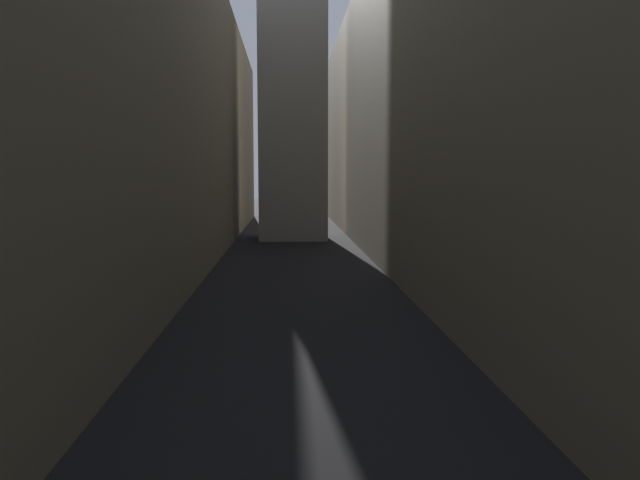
{
  "coord_description": "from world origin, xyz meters",
  "views": [
    {
      "loc": [
        -0.57,
        10.7,
        6.11
      ],
      "look_at": [
        0.0,
        21.45,
        4.98
      ],
      "focal_mm": 34.9,
      "sensor_mm": 36.0,
      "label": 1
    }
  ],
  "objects": [
    {
      "name": "ground_plane",
      "position": [
        0.0,
        48.0,
        0.0
      ],
      "size": [
        264.0,
        264.0,
        0.0
      ],
      "primitive_type": "plane",
      "color": "black"
    },
    {
      "name": "building_block_left",
      "position": [
        -12.2,
        50.0,
        10.61
      ],
      "size": [
        13.41,
        108.0,
        21.22
      ],
      "primitive_type": "cube",
      "color": "gray",
      "rests_on": "ground"
    },
    {
      "name": "building_block_right",
      "position": [
        12.54,
        50.0,
        11.28
      ],
      "size": [
        14.08,
        108.0,
        22.56
      ],
      "primitive_type": "cube",
      "color": "gray",
      "rests_on": "ground"
    }
  ]
}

